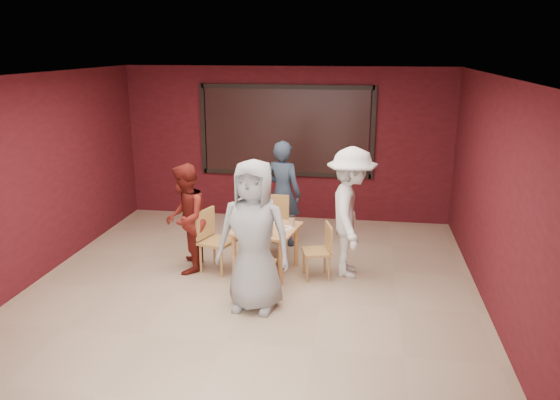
% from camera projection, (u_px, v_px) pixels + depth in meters
% --- Properties ---
extents(floor, '(7.00, 7.00, 0.00)m').
position_uv_depth(floor, '(248.00, 297.00, 7.08)').
color(floor, tan).
rests_on(floor, ground).
extents(window_blinds, '(3.00, 0.02, 1.50)m').
position_uv_depth(window_blinds, '(286.00, 131.00, 9.91)').
color(window_blinds, black).
extents(dining_table, '(1.00, 1.00, 0.83)m').
position_uv_depth(dining_table, '(266.00, 232.00, 7.71)').
color(dining_table, tan).
rests_on(dining_table, floor).
extents(chair_front, '(0.44, 0.44, 0.80)m').
position_uv_depth(chair_front, '(257.00, 261.00, 7.07)').
color(chair_front, '#AC8743').
rests_on(chair_front, floor).
extents(chair_back, '(0.47, 0.47, 0.93)m').
position_uv_depth(chair_back, '(273.00, 222.00, 8.41)').
color(chair_back, '#AC8743').
rests_on(chair_back, floor).
extents(chair_left, '(0.55, 0.55, 0.90)m').
position_uv_depth(chair_left, '(213.00, 237.00, 7.81)').
color(chair_left, '#AC8743').
rests_on(chair_left, floor).
extents(chair_right, '(0.46, 0.46, 0.78)m').
position_uv_depth(chair_right, '(321.00, 248.00, 7.58)').
color(chair_right, '#AC8743').
rests_on(chair_right, floor).
extents(diner_front, '(0.98, 0.70, 1.88)m').
position_uv_depth(diner_front, '(254.00, 236.00, 6.56)').
color(diner_front, gray).
rests_on(diner_front, floor).
extents(diner_back, '(0.73, 0.61, 1.71)m').
position_uv_depth(diner_back, '(283.00, 193.00, 8.78)').
color(diner_back, '#283547').
rests_on(diner_back, floor).
extents(diner_left, '(0.70, 0.84, 1.57)m').
position_uv_depth(diner_left, '(185.00, 219.00, 7.73)').
color(diner_left, maroon).
rests_on(diner_left, floor).
extents(diner_right, '(0.74, 1.21, 1.83)m').
position_uv_depth(diner_right, '(351.00, 213.00, 7.57)').
color(diner_right, white).
rests_on(diner_right, floor).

